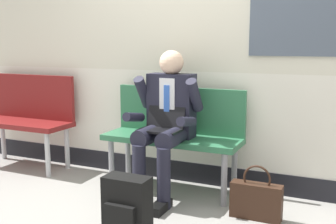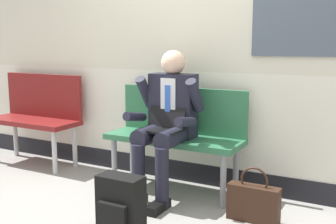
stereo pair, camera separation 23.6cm
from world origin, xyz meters
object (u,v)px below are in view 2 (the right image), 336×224
bench_with_person (177,130)px  handbag (253,202)px  person_seated (166,120)px  bench_empty (37,112)px  backpack (120,206)px

bench_with_person → handbag: size_ratio=2.94×
person_seated → handbag: 0.99m
bench_empty → backpack: size_ratio=2.55×
handbag → backpack: bearing=-139.2°
handbag → bench_with_person: bearing=156.9°
bench_empty → handbag: bench_empty is taller
backpack → handbag: size_ratio=1.00×
bench_with_person → backpack: size_ratio=2.95×
backpack → bench_empty: bearing=151.0°
bench_with_person → handbag: 0.98m
bench_empty → bench_with_person: bearing=-0.2°
bench_with_person → person_seated: (-0.00, -0.20, 0.12)m
backpack → handbag: (0.74, 0.64, -0.06)m
bench_with_person → person_seated: person_seated is taller
bench_empty → handbag: (2.54, -0.36, -0.42)m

